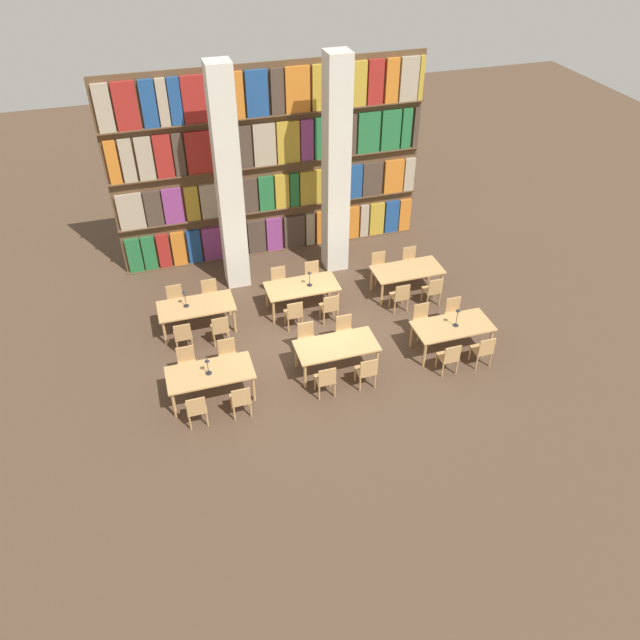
% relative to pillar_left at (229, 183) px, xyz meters
% --- Properties ---
extents(ground_plane, '(40.00, 40.00, 0.00)m').
position_rel_pillar_left_xyz_m(ground_plane, '(1.44, -3.12, -3.00)').
color(ground_plane, '#4C3828').
extents(bookshelf_bank, '(8.87, 0.35, 5.50)m').
position_rel_pillar_left_xyz_m(bookshelf_bank, '(1.45, 1.38, -0.28)').
color(bookshelf_bank, brown).
rests_on(bookshelf_bank, ground_plane).
extents(pillar_left, '(0.63, 0.63, 6.00)m').
position_rel_pillar_left_xyz_m(pillar_left, '(0.00, 0.00, 0.00)').
color(pillar_left, beige).
rests_on(pillar_left, ground_plane).
extents(pillar_center, '(0.63, 0.63, 6.00)m').
position_rel_pillar_left_xyz_m(pillar_center, '(2.89, 0.00, 0.00)').
color(pillar_center, beige).
rests_on(pillar_center, ground_plane).
extents(reading_table_0, '(1.89, 0.92, 0.74)m').
position_rel_pillar_left_xyz_m(reading_table_0, '(-1.43, -4.42, -2.34)').
color(reading_table_0, tan).
rests_on(reading_table_0, ground_plane).
extents(chair_0, '(0.42, 0.40, 0.87)m').
position_rel_pillar_left_xyz_m(chair_0, '(-1.86, -5.17, -2.53)').
color(chair_0, tan).
rests_on(chair_0, ground_plane).
extents(chair_1, '(0.42, 0.40, 0.87)m').
position_rel_pillar_left_xyz_m(chair_1, '(-1.86, -3.67, -2.53)').
color(chair_1, tan).
rests_on(chair_1, ground_plane).
extents(chair_2, '(0.42, 0.40, 0.87)m').
position_rel_pillar_left_xyz_m(chair_2, '(-0.92, -5.17, -2.53)').
color(chair_2, tan).
rests_on(chair_2, ground_plane).
extents(chair_3, '(0.42, 0.40, 0.87)m').
position_rel_pillar_left_xyz_m(chair_3, '(-0.92, -3.67, -2.53)').
color(chair_3, tan).
rests_on(chair_3, ground_plane).
extents(desk_lamp_0, '(0.14, 0.14, 0.42)m').
position_rel_pillar_left_xyz_m(desk_lamp_0, '(-1.46, -4.45, -1.98)').
color(desk_lamp_0, '#232328').
rests_on(desk_lamp_0, reading_table_0).
extents(reading_table_1, '(1.89, 0.92, 0.74)m').
position_rel_pillar_left_xyz_m(reading_table_1, '(1.50, -4.36, -2.34)').
color(reading_table_1, tan).
rests_on(reading_table_1, ground_plane).
extents(chair_4, '(0.42, 0.40, 0.87)m').
position_rel_pillar_left_xyz_m(chair_4, '(1.01, -5.10, -2.53)').
color(chair_4, tan).
rests_on(chair_4, ground_plane).
extents(chair_5, '(0.42, 0.40, 0.87)m').
position_rel_pillar_left_xyz_m(chair_5, '(1.01, -3.61, -2.53)').
color(chair_5, tan).
rests_on(chair_5, ground_plane).
extents(chair_6, '(0.42, 0.40, 0.87)m').
position_rel_pillar_left_xyz_m(chair_6, '(1.97, -5.10, -2.53)').
color(chair_6, tan).
rests_on(chair_6, ground_plane).
extents(chair_7, '(0.42, 0.40, 0.87)m').
position_rel_pillar_left_xyz_m(chair_7, '(1.97, -3.61, -2.53)').
color(chair_7, tan).
rests_on(chair_7, ground_plane).
extents(reading_table_2, '(1.89, 0.92, 0.74)m').
position_rel_pillar_left_xyz_m(reading_table_2, '(4.39, -4.47, -2.34)').
color(reading_table_2, tan).
rests_on(reading_table_2, ground_plane).
extents(chair_8, '(0.42, 0.40, 0.87)m').
position_rel_pillar_left_xyz_m(chair_8, '(3.96, -5.22, -2.53)').
color(chair_8, tan).
rests_on(chair_8, ground_plane).
extents(chair_9, '(0.42, 0.40, 0.87)m').
position_rel_pillar_left_xyz_m(chair_9, '(3.96, -3.73, -2.53)').
color(chair_9, tan).
rests_on(chair_9, ground_plane).
extents(chair_10, '(0.42, 0.40, 0.87)m').
position_rel_pillar_left_xyz_m(chair_10, '(4.84, -5.22, -2.53)').
color(chair_10, tan).
rests_on(chair_10, ground_plane).
extents(chair_11, '(0.42, 0.40, 0.87)m').
position_rel_pillar_left_xyz_m(chair_11, '(4.84, -3.73, -2.53)').
color(chair_11, tan).
rests_on(chair_11, ground_plane).
extents(desk_lamp_1, '(0.14, 0.14, 0.50)m').
position_rel_pillar_left_xyz_m(desk_lamp_1, '(4.45, -4.50, -1.92)').
color(desk_lamp_1, '#232328').
rests_on(desk_lamp_1, reading_table_2).
extents(reading_table_3, '(1.89, 0.92, 0.74)m').
position_rel_pillar_left_xyz_m(reading_table_3, '(-1.37, -1.86, -2.34)').
color(reading_table_3, tan).
rests_on(reading_table_3, ground_plane).
extents(chair_12, '(0.42, 0.40, 0.87)m').
position_rel_pillar_left_xyz_m(chair_12, '(-1.82, -2.61, -2.53)').
color(chair_12, tan).
rests_on(chair_12, ground_plane).
extents(chair_13, '(0.42, 0.40, 0.87)m').
position_rel_pillar_left_xyz_m(chair_13, '(-1.82, -1.11, -2.53)').
color(chair_13, tan).
rests_on(chair_13, ground_plane).
extents(chair_14, '(0.42, 0.40, 0.87)m').
position_rel_pillar_left_xyz_m(chair_14, '(-0.92, -2.61, -2.53)').
color(chair_14, tan).
rests_on(chair_14, ground_plane).
extents(chair_15, '(0.42, 0.40, 0.87)m').
position_rel_pillar_left_xyz_m(chair_15, '(-0.92, -1.11, -2.53)').
color(chair_15, tan).
rests_on(chair_15, ground_plane).
extents(desk_lamp_2, '(0.14, 0.14, 0.47)m').
position_rel_pillar_left_xyz_m(desk_lamp_2, '(-1.60, -1.82, -1.94)').
color(desk_lamp_2, '#232328').
rests_on(desk_lamp_2, reading_table_3).
extents(reading_table_4, '(1.89, 0.92, 0.74)m').
position_rel_pillar_left_xyz_m(reading_table_4, '(1.39, -1.80, -2.34)').
color(reading_table_4, tan).
rests_on(reading_table_4, ground_plane).
extents(chair_16, '(0.42, 0.40, 0.87)m').
position_rel_pillar_left_xyz_m(chair_16, '(0.97, -2.55, -2.53)').
color(chair_16, tan).
rests_on(chair_16, ground_plane).
extents(chair_17, '(0.42, 0.40, 0.87)m').
position_rel_pillar_left_xyz_m(chair_17, '(0.97, -1.05, -2.53)').
color(chair_17, tan).
rests_on(chair_17, ground_plane).
extents(chair_18, '(0.42, 0.40, 0.87)m').
position_rel_pillar_left_xyz_m(chair_18, '(1.91, -2.55, -2.53)').
color(chair_18, tan).
rests_on(chair_18, ground_plane).
extents(chair_19, '(0.42, 0.40, 0.87)m').
position_rel_pillar_left_xyz_m(chair_19, '(1.91, -1.05, -2.53)').
color(chair_19, tan).
rests_on(chair_19, ground_plane).
extents(desk_lamp_3, '(0.14, 0.14, 0.44)m').
position_rel_pillar_left_xyz_m(desk_lamp_3, '(1.59, -1.85, -1.96)').
color(desk_lamp_3, '#232328').
rests_on(desk_lamp_3, reading_table_4).
extents(reading_table_5, '(1.89, 0.92, 0.74)m').
position_rel_pillar_left_xyz_m(reading_table_5, '(4.34, -1.88, -2.34)').
color(reading_table_5, tan).
rests_on(reading_table_5, ground_plane).
extents(chair_20, '(0.42, 0.40, 0.87)m').
position_rel_pillar_left_xyz_m(chair_20, '(3.83, -2.62, -2.53)').
color(chair_20, tan).
rests_on(chair_20, ground_plane).
extents(chair_21, '(0.42, 0.40, 0.87)m').
position_rel_pillar_left_xyz_m(chair_21, '(3.83, -1.13, -2.53)').
color(chair_21, tan).
rests_on(chair_21, ground_plane).
extents(chair_22, '(0.42, 0.40, 0.87)m').
position_rel_pillar_left_xyz_m(chair_22, '(4.77, -2.62, -2.53)').
color(chair_22, tan).
rests_on(chair_22, ground_plane).
extents(chair_23, '(0.42, 0.40, 0.87)m').
position_rel_pillar_left_xyz_m(chair_23, '(4.77, -1.13, -2.53)').
color(chair_23, tan).
rests_on(chair_23, ground_plane).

